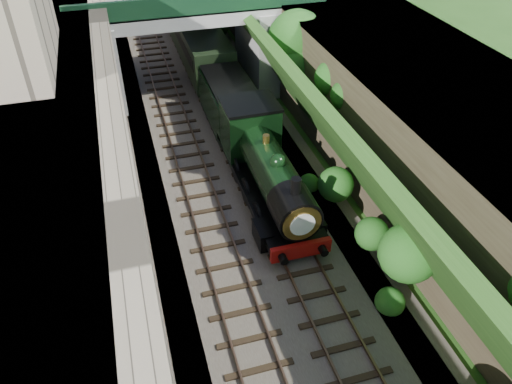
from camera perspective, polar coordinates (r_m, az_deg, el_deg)
The scene contains 13 objects.
ground at distance 18.80m, azimuth 7.29°, elevation -20.15°, with size 160.00×160.00×0.00m, color #1E4714.
trackbed at distance 33.31m, azimuth -5.92°, elevation 9.00°, with size 10.00×90.00×0.20m, color #473F38.
retaining_wall at distance 31.47m, azimuth -16.41°, elevation 12.82°, with size 1.00×90.00×7.00m, color #756B56.
street_plateau_left at distance 31.73m, azimuth -22.77°, elevation 11.61°, with size 6.00×90.00×7.00m, color #262628.
street_plateau_right at distance 34.77m, azimuth 9.83°, elevation 15.41°, with size 8.00×90.00×6.25m, color #262628.
embankment_slope at distance 31.02m, azimuth 4.03°, elevation 12.28°, with size 4.42×90.00×6.36m.
track_left at distance 33.01m, azimuth -9.37°, elevation 8.69°, with size 2.50×90.00×0.20m.
track_right at distance 33.45m, azimuth -3.90°, elevation 9.52°, with size 2.50×90.00×0.20m.
road_bridge at distance 35.49m, azimuth -6.14°, elevation 17.82°, with size 16.00×6.40×7.25m.
tree at distance 32.05m, azimuth 4.77°, elevation 16.83°, with size 3.60×3.80×6.60m.
locomotive at distance 24.45m, azimuth 1.23°, elevation 2.69°, with size 3.10×10.22×3.83m.
tender at distance 30.69m, azimuth -2.94°, elevation 9.76°, with size 2.70×6.00×3.05m.
coach_front at distance 41.92m, azimuth -7.34°, elevation 17.86°, with size 2.90×18.00×3.70m.
Camera 1 is at (-4.97, -8.99, 15.75)m, focal length 35.00 mm.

